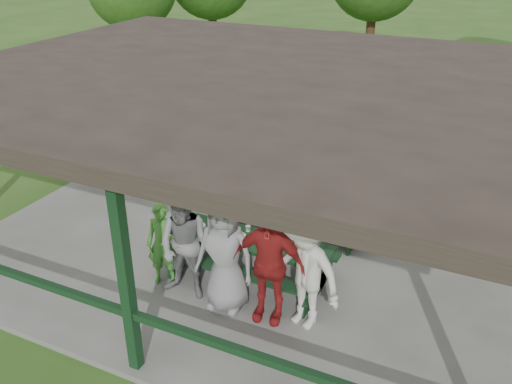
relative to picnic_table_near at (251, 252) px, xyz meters
The scene contains 16 objects.
ground 1.42m from the picnic_table_near, 112.47° to the left, with size 90.00×90.00×0.00m, color #2C4F18.
concrete_slab 1.40m from the picnic_table_near, 112.47° to the left, with size 10.00×8.00×0.10m, color #62625D.
pavilion_structure 2.90m from the picnic_table_near, 112.47° to the left, with size 10.60×8.60×3.24m.
picnic_table_near is the anchor object (origin of this frame).
picnic_table_far 2.00m from the picnic_table_near, 86.78° to the left, with size 2.81×1.39×0.75m.
table_setting 0.43m from the picnic_table_near, ahead, with size 2.33×0.45×0.10m.
contestant_green 1.48m from the picnic_table_near, 147.18° to the right, with size 0.55×0.36×1.50m, color #3F8730.
contestant_grey_left 1.24m from the picnic_table_near, 127.27° to the right, with size 0.90×0.70×1.86m, color gray.
contestant_grey_mid 1.03m from the picnic_table_near, 89.73° to the right, with size 0.95×0.62×1.94m, color gray.
contestant_red 1.22m from the picnic_table_near, 50.63° to the right, with size 1.13×0.47×1.93m, color maroon.
contestant_white_fedora 1.56m from the picnic_table_near, 31.56° to the right, with size 1.38×1.03×1.95m.
spectator_lblue 2.87m from the picnic_table_near, 109.07° to the left, with size 1.39×0.44×1.50m, color #93BCE3.
spectator_blue 3.92m from the picnic_table_near, 118.83° to the left, with size 0.62×0.41×1.71m, color teal.
spectator_grey 3.04m from the picnic_table_near, 64.96° to the left, with size 0.76×0.59×1.56m, color gray.
pickup_truck 11.58m from the picnic_table_near, 72.88° to the left, with size 2.61×5.66×1.57m, color silver.
farm_trailer 9.47m from the picnic_table_near, 101.16° to the left, with size 3.62×1.75×1.26m.
Camera 1 is at (3.91, -8.20, 5.59)m, focal length 38.00 mm.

